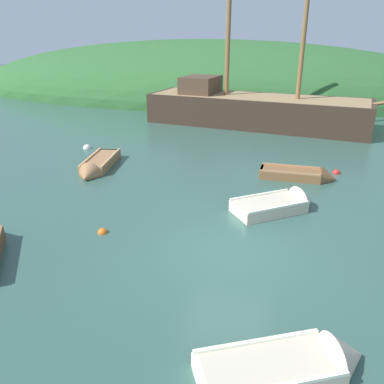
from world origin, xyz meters
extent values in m
plane|color=#33564C|center=(0.00, 0.00, 0.00)|extent=(120.00, 120.00, 0.00)
ellipsoid|color=#2D602D|center=(-7.75, 31.60, 0.00)|extent=(52.45, 24.20, 10.38)
cube|color=#38281E|center=(-1.00, 16.67, 0.55)|extent=(14.72, 6.21, 2.71)
cube|color=#997A51|center=(-1.00, 16.67, 1.86)|extent=(14.11, 5.80, 0.10)
cylinder|color=olive|center=(1.54, 16.28, 6.82)|extent=(0.28, 0.28, 9.82)
cylinder|color=olive|center=(-3.12, 17.00, 6.33)|extent=(0.30, 0.30, 8.83)
cube|color=#4C3828|center=(-4.95, 17.28, 2.46)|extent=(2.61, 3.15, 1.10)
cube|color=beige|center=(0.83, 3.04, 0.13)|extent=(2.68, 2.47, 0.51)
cone|color=beige|center=(2.04, 3.96, 0.13)|extent=(1.22, 1.33, 1.20)
cube|color=white|center=(-0.08, 2.34, 0.21)|extent=(0.79, 0.98, 0.36)
cube|color=white|center=(1.17, 3.30, 0.33)|extent=(0.85, 1.03, 0.05)
cube|color=white|center=(0.50, 2.78, 0.33)|extent=(0.85, 1.03, 0.05)
cube|color=white|center=(1.19, 2.57, 0.42)|extent=(1.93, 1.50, 0.07)
cube|color=white|center=(0.47, 3.51, 0.42)|extent=(1.93, 1.50, 0.07)
cube|color=beige|center=(1.34, -4.01, 0.09)|extent=(2.78, 2.16, 0.41)
cone|color=beige|center=(2.76, -3.28, 0.09)|extent=(1.06, 1.24, 1.06)
cube|color=white|center=(0.25, -4.57, 0.15)|extent=(0.57, 0.95, 0.29)
cube|color=white|center=(1.73, -3.81, 0.23)|extent=(0.63, 1.00, 0.05)
cube|color=white|center=(0.94, -4.22, 0.23)|extent=(0.63, 1.00, 0.05)
cube|color=white|center=(1.10, -3.55, 0.32)|extent=(2.26, 1.22, 0.07)
cube|color=#9E7047|center=(-7.08, 6.23, 0.13)|extent=(1.49, 3.07, 0.50)
cone|color=#9E7047|center=(-6.80, 4.42, 0.13)|extent=(1.10, 0.87, 1.01)
cube|color=tan|center=(-7.29, 7.64, 0.20)|extent=(0.96, 0.26, 0.35)
cube|color=tan|center=(-7.00, 5.72, 0.32)|extent=(0.99, 0.32, 0.05)
cube|color=tan|center=(-7.16, 6.74, 0.32)|extent=(0.99, 0.32, 0.05)
cube|color=tan|center=(-7.56, 6.16, 0.41)|extent=(0.51, 2.86, 0.07)
cube|color=tan|center=(-6.60, 6.31, 0.41)|extent=(0.51, 2.86, 0.07)
cube|color=brown|center=(1.46, 6.73, 0.12)|extent=(2.51, 1.08, 0.48)
cone|color=brown|center=(3.03, 6.71, 0.12)|extent=(0.65, 1.01, 1.00)
cube|color=#AE7B4F|center=(0.26, 6.75, 0.19)|extent=(0.13, 0.95, 0.33)
cube|color=#AE7B4F|center=(1.90, 6.72, 0.30)|extent=(0.19, 0.97, 0.05)
cube|color=#AE7B4F|center=(1.02, 6.74, 0.30)|extent=(0.19, 0.97, 0.05)
cube|color=#AE7B4F|center=(1.45, 6.24, 0.39)|extent=(2.45, 0.11, 0.07)
cube|color=#AE7B4F|center=(1.46, 7.22, 0.39)|extent=(2.45, 0.11, 0.07)
sphere|color=red|center=(3.44, 7.85, 0.00)|extent=(0.35, 0.35, 0.35)
sphere|color=orange|center=(-4.01, 0.22, 0.00)|extent=(0.31, 0.31, 0.31)
sphere|color=white|center=(-9.17, 8.74, 0.00)|extent=(0.43, 0.43, 0.43)
camera|label=1|loc=(1.34, -9.43, 5.73)|focal=36.47mm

